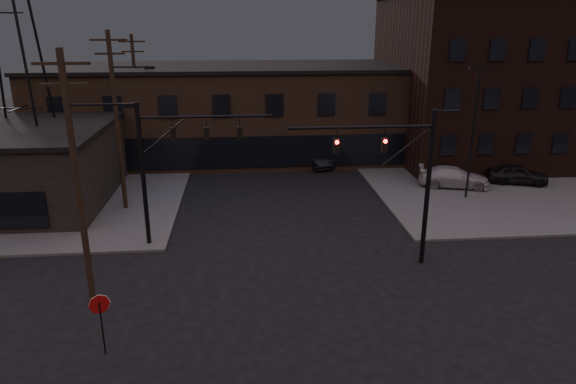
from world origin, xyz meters
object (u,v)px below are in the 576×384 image
object	(u,v)px
traffic_signal_far	(166,158)
parked_car_lot_b	(454,177)
traffic_signal_near	(407,172)
car_crossing	(314,156)
parked_car_lot_a	(518,174)
stop_sign	(100,311)

from	to	relation	value
traffic_signal_far	parked_car_lot_b	xyz separation A→B (m)	(19.80, 8.50, -4.12)
parked_car_lot_b	traffic_signal_near	bearing A→B (deg)	163.05
parked_car_lot_b	car_crossing	xyz separation A→B (m)	(-9.57, 7.41, -0.06)
traffic_signal_near	parked_car_lot_b	size ratio (longest dim) A/B	1.56
traffic_signal_near	parked_car_lot_a	size ratio (longest dim) A/B	1.83
parked_car_lot_b	stop_sign	bearing A→B (deg)	147.08
traffic_signal_near	traffic_signal_far	distance (m)	12.57
traffic_signal_near	parked_car_lot_a	distance (m)	18.28
parked_car_lot_a	traffic_signal_far	bearing A→B (deg)	127.22
traffic_signal_far	parked_car_lot_a	distance (m)	26.80
parked_car_lot_b	car_crossing	world-z (taller)	car_crossing
parked_car_lot_a	parked_car_lot_b	bearing A→B (deg)	111.32
stop_sign	car_crossing	size ratio (longest dim) A/B	0.49
parked_car_lot_a	car_crossing	world-z (taller)	car_crossing
car_crossing	parked_car_lot_b	bearing A→B (deg)	-53.90
stop_sign	parked_car_lot_b	xyz separation A→B (m)	(21.09, 18.48, -0.95)
car_crossing	parked_car_lot_a	bearing A→B (deg)	-41.86
traffic_signal_far	parked_car_lot_a	xyz separation A→B (m)	(24.97, 8.81, -4.12)
traffic_signal_far	car_crossing	bearing A→B (deg)	57.24
traffic_signal_near	stop_sign	size ratio (longest dim) A/B	3.23
traffic_signal_far	parked_car_lot_a	world-z (taller)	traffic_signal_far
traffic_signal_near	stop_sign	bearing A→B (deg)	-154.10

